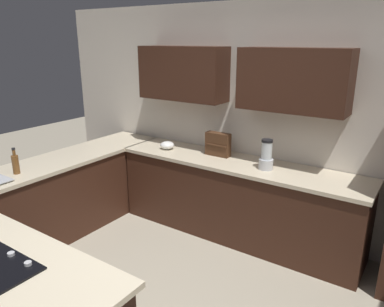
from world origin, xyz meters
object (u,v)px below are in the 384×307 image
Objects in this scene: mixing_bowl at (167,145)px; blender at (266,157)px; dish_soap_bottle at (16,164)px; spice_rack at (218,144)px.

blender is at bearing -180.00° from mixing_bowl.
blender reaches higher than dish_soap_bottle.
mixing_bowl is 0.58× the size of spice_rack.
blender reaches higher than mixing_bowl.
mixing_bowl is 0.64× the size of dish_soap_bottle.
dish_soap_bottle is (0.72, 1.54, 0.06)m from mixing_bowl.
blender is 1.08× the size of spice_rack.
dish_soap_bottle reaches higher than mixing_bowl.
spice_rack is 1.09× the size of dish_soap_bottle.
dish_soap_bottle is at bearing 50.48° from spice_rack.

